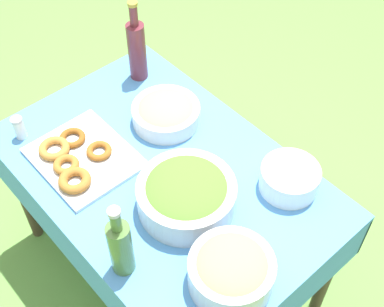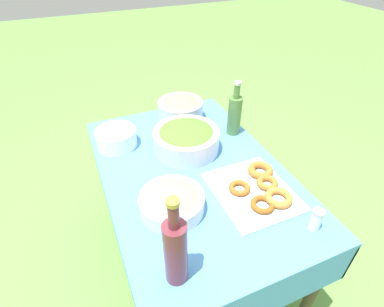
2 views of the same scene
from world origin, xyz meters
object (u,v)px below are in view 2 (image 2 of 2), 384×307
object	(u,v)px
plate_stack	(116,138)
bread_bowl	(181,108)
donut_platter	(257,189)
wine_bottle	(176,250)
olive_oil_bottle	(235,114)
salad_bowl	(186,138)
pasta_bowl	(172,201)

from	to	relation	value
plate_stack	bread_bowl	bearing A→B (deg)	107.32
donut_platter	wine_bottle	distance (m)	0.55
donut_platter	plate_stack	size ratio (longest dim) A/B	1.82
bread_bowl	donut_platter	bearing A→B (deg)	6.13
olive_oil_bottle	bread_bowl	size ratio (longest dim) A/B	1.15
donut_platter	olive_oil_bottle	size ratio (longest dim) A/B	1.24
donut_platter	wine_bottle	world-z (taller)	wine_bottle
salad_bowl	wine_bottle	xyz separation A→B (m)	(0.67, -0.31, 0.08)
plate_stack	salad_bowl	bearing A→B (deg)	61.49
salad_bowl	bread_bowl	world-z (taller)	same
donut_platter	olive_oil_bottle	bearing A→B (deg)	163.50
donut_platter	bread_bowl	xyz separation A→B (m)	(-0.74, -0.08, 0.05)
wine_bottle	salad_bowl	bearing A→B (deg)	155.27
donut_platter	olive_oil_bottle	distance (m)	0.51
pasta_bowl	wine_bottle	distance (m)	0.32
wine_bottle	bread_bowl	xyz separation A→B (m)	(-0.98, 0.40, -0.08)
olive_oil_bottle	wine_bottle	xyz separation A→B (m)	(0.71, -0.62, 0.02)
plate_stack	bread_bowl	xyz separation A→B (m)	(-0.13, 0.42, 0.02)
olive_oil_bottle	bread_bowl	world-z (taller)	olive_oil_bottle
olive_oil_bottle	bread_bowl	xyz separation A→B (m)	(-0.27, -0.22, -0.05)
pasta_bowl	plate_stack	size ratio (longest dim) A/B	1.28
salad_bowl	olive_oil_bottle	size ratio (longest dim) A/B	1.10
salad_bowl	plate_stack	xyz separation A→B (m)	(-0.18, -0.33, -0.02)
bread_bowl	plate_stack	bearing A→B (deg)	-72.68
pasta_bowl	bread_bowl	distance (m)	0.76
salad_bowl	wine_bottle	size ratio (longest dim) A/B	0.93
salad_bowl	bread_bowl	xyz separation A→B (m)	(-0.31, 0.09, 0.00)
pasta_bowl	bread_bowl	bearing A→B (deg)	155.88
salad_bowl	pasta_bowl	world-z (taller)	salad_bowl
salad_bowl	olive_oil_bottle	world-z (taller)	olive_oil_bottle
pasta_bowl	donut_platter	size ratio (longest dim) A/B	0.70
olive_oil_bottle	wine_bottle	world-z (taller)	wine_bottle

